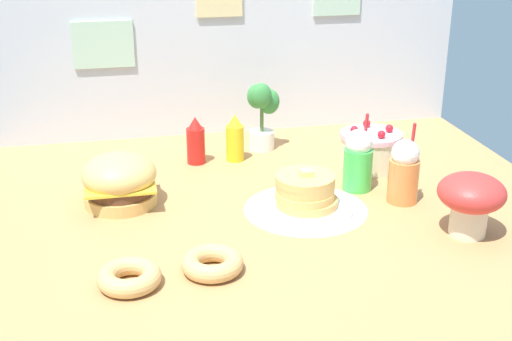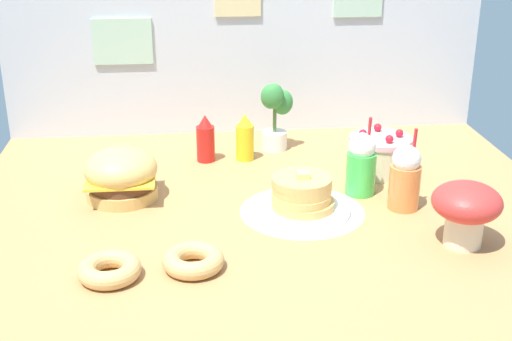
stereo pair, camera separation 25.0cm
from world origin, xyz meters
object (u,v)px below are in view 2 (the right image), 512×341
pancake_stack (302,197)px  potted_plant (275,113)px  donut_chocolate (193,260)px  orange_float_cup (405,177)px  burger (121,175)px  mushroom_stool (466,208)px  ketchup_bottle (206,140)px  donut_pink_glaze (109,269)px  layer_cake (380,154)px  mustard_bottle (245,138)px  cream_soda_cup (361,164)px

pancake_stack → potted_plant: (-0.01, 0.64, 0.10)m
donut_chocolate → orange_float_cup: bearing=25.3°
burger → mushroom_stool: size_ratio=1.21×
orange_float_cup → ketchup_bottle: bearing=141.5°
donut_chocolate → mushroom_stool: (0.85, 0.07, 0.10)m
donut_pink_glaze → mushroom_stool: mushroom_stool is taller
layer_cake → mustard_bottle: size_ratio=1.25×
ketchup_bottle → cream_soda_cup: 0.68m
cream_soda_cup → donut_chocolate: (-0.62, -0.49, -0.09)m
orange_float_cup → donut_pink_glaze: 1.06m
pancake_stack → donut_pink_glaze: bearing=-148.5°
pancake_stack → potted_plant: size_ratio=1.11×
burger → layer_cake: bearing=8.4°
orange_float_cup → donut_chocolate: orange_float_cup is taller
layer_cake → ketchup_bottle: ketchup_bottle is taller
donut_pink_glaze → orange_float_cup: bearing=21.0°
pancake_stack → mustard_bottle: mustard_bottle is taller
mustard_bottle → orange_float_cup: 0.74m
mustard_bottle → donut_pink_glaze: (-0.48, -0.92, -0.06)m
donut_chocolate → burger: bearing=114.5°
cream_soda_cup → orange_float_cup: bearing=-49.3°
ketchup_bottle → cream_soda_cup: bearing=-35.6°
mushroom_stool → donut_pink_glaze: bearing=-175.1°
pancake_stack → donut_pink_glaze: pancake_stack is taller
layer_cake → mushroom_stool: mushroom_stool is taller
ketchup_bottle → orange_float_cup: size_ratio=0.67×
ketchup_bottle → donut_pink_glaze: (-0.31, -0.92, -0.06)m
ketchup_bottle → potted_plant: 0.33m
pancake_stack → mushroom_stool: mushroom_stool is taller
layer_cake → burger: bearing=-171.6°
cream_soda_cup → donut_chocolate: bearing=-141.7°
pancake_stack → layer_cake: size_ratio=1.36×
mustard_bottle → potted_plant: (0.14, 0.11, 0.07)m
orange_float_cup → potted_plant: 0.75m
mustard_bottle → orange_float_cup: size_ratio=0.67×
ketchup_bottle → mustard_bottle: (0.16, -0.00, 0.00)m
burger → ketchup_bottle: size_ratio=1.33×
cream_soda_cup → potted_plant: potted_plant is taller
orange_float_cup → potted_plant: size_ratio=0.98×
mustard_bottle → donut_chocolate: (-0.23, -0.89, -0.06)m
mustard_bottle → donut_pink_glaze: size_ratio=1.08×
burger → cream_soda_cup: (0.87, -0.05, 0.03)m
layer_cake → ketchup_bottle: bearing=163.5°
burger → mushroom_stool: (1.10, -0.48, 0.04)m
pancake_stack → layer_cake: bearing=42.3°
donut_pink_glaze → ketchup_bottle: bearing=71.2°
pancake_stack → layer_cake: 0.50m
pancake_stack → donut_chocolate: size_ratio=1.83×
ketchup_bottle → orange_float_cup: orange_float_cup is taller
cream_soda_cup → mushroom_stool: size_ratio=1.36×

